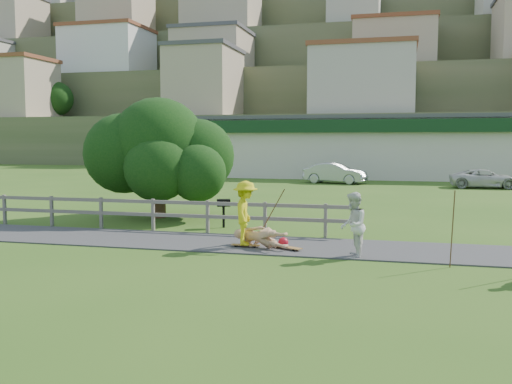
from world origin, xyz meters
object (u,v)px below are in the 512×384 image
(skater_rider, at_px, (245,216))
(skater_fallen, at_px, (261,237))
(spectator_a, at_px, (353,225))
(car_silver, at_px, (335,173))
(car_white, at_px, (485,179))
(bbq, at_px, (224,213))
(tree, at_px, (159,166))

(skater_rider, distance_m, skater_fallen, 0.74)
(spectator_a, distance_m, car_silver, 26.28)
(car_white, bearing_deg, spectator_a, 164.36)
(skater_fallen, height_order, bbq, bbq)
(bbq, bearing_deg, tree, 130.09)
(skater_rider, bearing_deg, car_silver, -10.33)
(bbq, bearing_deg, car_white, 39.83)
(skater_rider, relative_size, car_silver, 0.42)
(car_silver, bearing_deg, skater_rider, -167.30)
(car_silver, xyz_separation_m, car_white, (9.93, -1.70, -0.12))
(car_white, relative_size, tree, 0.72)
(skater_fallen, xyz_separation_m, car_silver, (-0.72, 25.39, 0.40))
(spectator_a, height_order, bbq, spectator_a)
(skater_fallen, xyz_separation_m, car_white, (9.22, 23.69, 0.28))
(spectator_a, bearing_deg, skater_rider, -101.98)
(skater_fallen, bearing_deg, bbq, 59.30)
(tree, bearing_deg, skater_rider, -46.83)
(spectator_a, height_order, car_white, spectator_a)
(skater_rider, distance_m, car_white, 25.63)
(spectator_a, xyz_separation_m, bbq, (-4.93, 4.21, -0.37))
(spectator_a, xyz_separation_m, tree, (-8.24, 6.07, 1.22))
(tree, relative_size, bbq, 6.03)
(car_silver, height_order, tree, tree)
(car_silver, distance_m, car_white, 10.08)
(skater_rider, bearing_deg, bbq, 15.70)
(skater_fallen, xyz_separation_m, tree, (-5.55, 5.40, 1.76))
(skater_rider, bearing_deg, tree, 32.22)
(skater_fallen, relative_size, bbq, 1.81)
(skater_fallen, height_order, car_silver, car_silver)
(car_white, distance_m, bbq, 23.18)
(skater_rider, height_order, spectator_a, skater_rider)
(car_white, distance_m, tree, 23.55)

